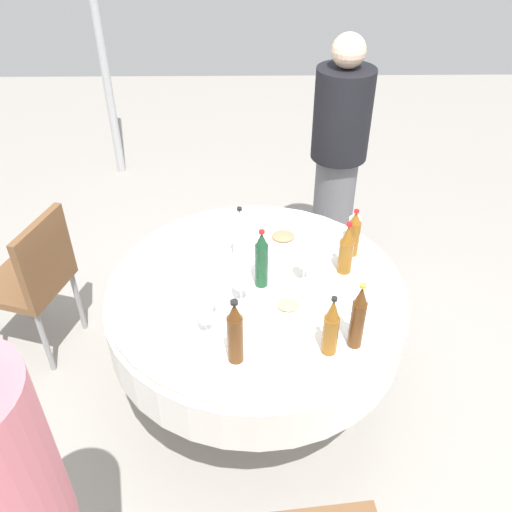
{
  "coord_description": "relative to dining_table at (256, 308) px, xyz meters",
  "views": [
    {
      "loc": [
        -0.03,
        -1.89,
        2.34
      ],
      "look_at": [
        0.0,
        0.0,
        0.9
      ],
      "focal_mm": 38.01,
      "sensor_mm": 36.0,
      "label": 1
    }
  ],
  "objects": [
    {
      "name": "plate_right",
      "position": [
        -0.43,
        -0.04,
        0.16
      ],
      "size": [
        0.22,
        0.22,
        0.02
      ],
      "color": "white",
      "rests_on": "dining_table"
    },
    {
      "name": "spoon_east",
      "position": [
        -0.13,
        0.47,
        0.15
      ],
      "size": [
        0.05,
        0.18,
        0.0
      ],
      "primitive_type": "cube",
      "rotation": [
        0.0,
        0.0,
        1.39
      ],
      "color": "silver",
      "rests_on": "dining_table"
    },
    {
      "name": "bottle_brown_west",
      "position": [
        0.39,
        -0.38,
        0.29
      ],
      "size": [
        0.06,
        0.06,
        0.31
      ],
      "color": "#593314",
      "rests_on": "dining_table"
    },
    {
      "name": "plate_north",
      "position": [
        0.14,
        -0.17,
        0.16
      ],
      "size": [
        0.21,
        0.21,
        0.04
      ],
      "color": "white",
      "rests_on": "dining_table"
    },
    {
      "name": "dining_table",
      "position": [
        0.0,
        0.0,
        0.0
      ],
      "size": [
        1.38,
        1.38,
        0.74
      ],
      "color": "white",
      "rests_on": "ground_plane"
    },
    {
      "name": "wine_glass_front",
      "position": [
        -0.21,
        -0.3,
        0.24
      ],
      "size": [
        0.06,
        0.06,
        0.14
      ],
      "color": "white",
      "rests_on": "dining_table"
    },
    {
      "name": "tent_pole_main",
      "position": [
        -1.18,
        2.49,
        0.67
      ],
      "size": [
        0.07,
        0.07,
        2.52
      ],
      "primitive_type": "cylinder",
      "color": "#B2B5B7",
      "rests_on": "ground_plane"
    },
    {
      "name": "chair_inner",
      "position": [
        -1.17,
        0.35,
        -0.07
      ],
      "size": [
        0.5,
        0.5,
        0.87
      ],
      "rotation": [
        0.0,
        0.0,
        1.28
      ],
      "color": "brown",
      "rests_on": "ground_plane"
    },
    {
      "name": "plate_outer",
      "position": [
        0.14,
        0.34,
        0.16
      ],
      "size": [
        0.26,
        0.26,
        0.04
      ],
      "color": "white",
      "rests_on": "dining_table"
    },
    {
      "name": "wine_glass_inner",
      "position": [
        0.49,
        0.34,
        0.24
      ],
      "size": [
        0.06,
        0.06,
        0.13
      ],
      "color": "white",
      "rests_on": "dining_table"
    },
    {
      "name": "bottle_brown_rear",
      "position": [
        -0.08,
        -0.45,
        0.29
      ],
      "size": [
        0.06,
        0.06,
        0.3
      ],
      "color": "#593314",
      "rests_on": "dining_table"
    },
    {
      "name": "person_south",
      "position": [
        0.52,
        1.11,
        0.22
      ],
      "size": [
        0.34,
        0.34,
        1.55
      ],
      "rotation": [
        0.0,
        0.0,
        -0.44
      ],
      "color": "slate",
      "rests_on": "ground_plane"
    },
    {
      "name": "bottle_clear_south",
      "position": [
        -0.07,
        0.21,
        0.28
      ],
      "size": [
        0.07,
        0.07,
        0.28
      ],
      "color": "silver",
      "rests_on": "dining_table"
    },
    {
      "name": "ground_plane",
      "position": [
        0.0,
        0.0,
        -0.59
      ],
      "size": [
        10.0,
        10.0,
        0.0
      ],
      "primitive_type": "plane",
      "color": "gray"
    },
    {
      "name": "plate_mid",
      "position": [
        0.44,
        -0.1,
        0.16
      ],
      "size": [
        0.24,
        0.24,
        0.02
      ],
      "color": "white",
      "rests_on": "dining_table"
    },
    {
      "name": "bottle_amber_front",
      "position": [
        0.47,
        0.23,
        0.26
      ],
      "size": [
        0.06,
        0.06,
        0.25
      ],
      "color": "#8C5619",
      "rests_on": "dining_table"
    },
    {
      "name": "wine_glass_west",
      "position": [
        0.22,
        0.03,
        0.26
      ],
      "size": [
        0.06,
        0.06,
        0.16
      ],
      "color": "white",
      "rests_on": "dining_table"
    },
    {
      "name": "bottle_dark_green_east",
      "position": [
        0.02,
        0.0,
        0.29
      ],
      "size": [
        0.06,
        0.06,
        0.3
      ],
      "color": "#194728",
      "rests_on": "dining_table"
    },
    {
      "name": "bottle_amber_inner",
      "position": [
        0.28,
        -0.41,
        0.28
      ],
      "size": [
        0.06,
        0.06,
        0.28
      ],
      "color": "#8C5619",
      "rests_on": "dining_table"
    },
    {
      "name": "wine_glass_rear",
      "position": [
        -0.2,
        -0.2,
        0.25
      ],
      "size": [
        0.06,
        0.06,
        0.15
      ],
      "color": "white",
      "rests_on": "dining_table"
    },
    {
      "name": "wine_glass_north",
      "position": [
        -0.07,
        -0.11,
        0.26
      ],
      "size": [
        0.06,
        0.06,
        0.15
      ],
      "color": "white",
      "rests_on": "dining_table"
    },
    {
      "name": "bottle_amber_left",
      "position": [
        0.41,
        0.09,
        0.27
      ],
      "size": [
        0.07,
        0.07,
        0.27
      ],
      "color": "#8C5619",
      "rests_on": "dining_table"
    }
  ]
}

